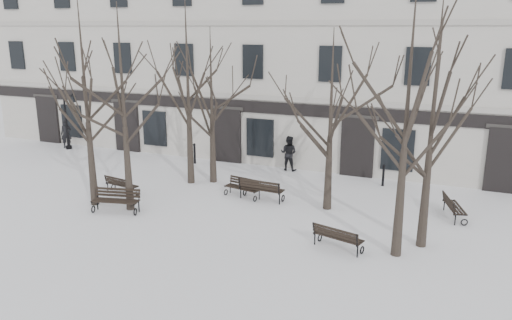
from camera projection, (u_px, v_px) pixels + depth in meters
The scene contains 20 objects.
ground at pixel (220, 222), 18.77m from camera, with size 100.00×100.00×0.00m, color white.
building at pixel (318, 55), 28.91m from camera, with size 40.40×10.20×11.40m.
tree_0 at pixel (84, 80), 19.34m from camera, with size 5.74×5.74×8.20m.
tree_1 at pixel (122, 84), 18.82m from camera, with size 5.60×5.60×8.00m.
tree_2 at pixel (408, 93), 14.72m from camera, with size 5.84×5.84×8.35m.
tree_3 at pixel (435, 96), 15.45m from camera, with size 5.62×5.62×8.03m.
tree_4 at pixel (187, 69), 22.15m from camera, with size 5.93×5.93×8.47m.
tree_5 at pixel (211, 88), 22.50m from camera, with size 4.98×4.98×7.12m.
tree_6 at pixel (331, 99), 19.02m from camera, with size 4.96×4.96×7.09m.
bench_0 at pixel (116, 200), 19.68m from camera, with size 1.94×1.06×0.93m.
bench_1 at pixel (121, 184), 21.81m from camera, with size 1.67×0.85×0.81m.
bench_2 at pixel (337, 237), 16.32m from camera, with size 1.75×1.02×0.84m.
bench_3 at pixel (243, 187), 21.44m from camera, with size 1.70×0.89×0.82m.
bench_4 at pixel (261, 189), 20.98m from camera, with size 1.94×0.80×0.96m.
bench_5 at pixel (453, 206), 19.09m from camera, with size 1.04×1.75×0.84m.
lamp_post at pixel (69, 117), 29.41m from camera, with size 1.07×0.40×3.41m.
bollard_a at pixel (195, 153), 26.66m from camera, with size 0.14×0.14×1.11m.
bollard_b at pixel (383, 174), 22.89m from camera, with size 0.13×0.13×1.03m.
pedestrian_a at pixel (68, 148), 30.31m from camera, with size 0.62×0.41×1.70m, color black.
pedestrian_b at pixel (288, 170), 25.57m from camera, with size 0.87×0.68×1.79m, color black.
Camera 1 is at (7.95, -15.68, 7.11)m, focal length 35.00 mm.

